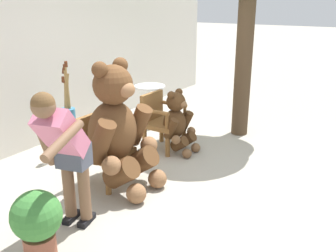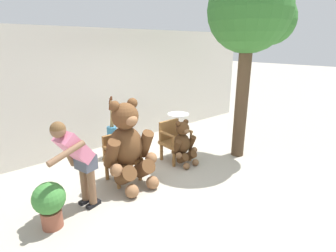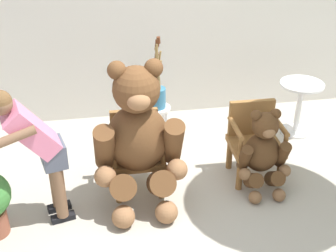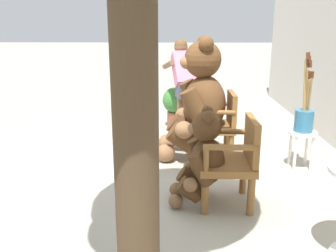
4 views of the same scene
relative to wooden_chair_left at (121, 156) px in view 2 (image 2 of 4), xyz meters
name	(u,v)px [view 2 (image 2 of 4)]	position (x,y,z in m)	size (l,w,h in m)	color
ground_plane	(170,179)	(0.67, -0.62, -0.46)	(60.00, 60.00, 0.00)	#A8A091
back_wall	(104,90)	(0.67, 1.78, 0.94)	(10.00, 0.16, 2.80)	beige
wooden_chair_left	(121,156)	(0.00, 0.00, 0.00)	(0.56, 0.52, 0.86)	brown
wooden_chair_right	(174,140)	(1.33, 0.00, 0.00)	(0.57, 0.53, 0.86)	brown
teddy_bear_large	(128,145)	(0.00, -0.27, 0.31)	(0.94, 0.88, 1.57)	brown
teddy_bear_small	(183,143)	(1.33, -0.29, 0.01)	(0.57, 0.54, 0.96)	#4C3019
person_visitor	(77,156)	(-0.98, -0.42, 0.43)	(0.79, 0.61, 1.48)	black
white_stool	(113,142)	(0.37, 0.97, -0.11)	(0.34, 0.34, 0.46)	white
brush_bucket	(112,129)	(0.37, 0.97, 0.21)	(0.22, 0.22, 0.94)	teal
round_side_table	(178,124)	(2.23, 0.82, -0.01)	(0.56, 0.56, 0.72)	white
patio_tree	(253,15)	(2.67, -0.83, 2.53)	(1.74, 1.66, 3.91)	#473523
potted_plant	(50,202)	(-1.47, -0.56, -0.07)	(0.44, 0.44, 0.68)	brown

